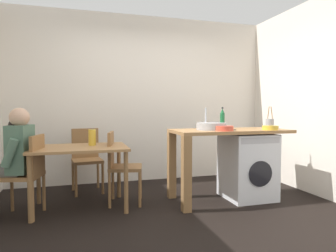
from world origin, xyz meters
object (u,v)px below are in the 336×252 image
Objects in this scene: chair_opposite at (120,163)px; seated_person at (12,156)px; washing_machine at (247,166)px; bottle_tall_green at (222,119)px; dining_table at (80,155)px; colander at (270,128)px; utensil_crock at (270,123)px; chair_person_seat at (28,171)px; chair_spare_by_wall at (86,156)px; mixing_bowl at (224,128)px; vase at (92,137)px.

seated_person reaches higher than chair_opposite.
bottle_tall_green is at bearing 171.20° from washing_machine.
colander is (2.32, -0.40, 0.31)m from dining_table.
dining_table is 2.53m from utensil_crock.
utensil_crock is (3.21, -0.05, 0.32)m from seated_person.
utensil_crock is 0.33m from colander.
bottle_tall_green is at bearing 179.89° from utensil_crock.
washing_machine is 0.71m from bottle_tall_green.
washing_machine is (2.68, -0.07, -0.08)m from chair_person_seat.
chair_person_seat reaches higher than dining_table.
seated_person is at bearing 39.79° from chair_spare_by_wall.
mixing_bowl is 0.63m from colander.
utensil_crock is at bearing -78.87° from seated_person.
colander is (2.87, -0.28, 0.44)m from chair_person_seat.
chair_person_seat is at bearing 179.69° from bottle_tall_green.
utensil_crock is 1.54× the size of vase.
mixing_bowl reaches higher than vase.
chair_spare_by_wall is 4.63× the size of vase.
chair_spare_by_wall is 2.02m from mixing_bowl.
colander is at bearing 87.85° from chair_opposite.
colander is (0.19, -0.22, 0.52)m from washing_machine.
washing_machine is at bearing -79.44° from chair_person_seat.
mixing_bowl reaches higher than chair_person_seat.
chair_spare_by_wall reaches higher than dining_table.
mixing_bowl is at bearing -162.85° from utensil_crock.
vase is at bearing -84.04° from chair_opposite.
colander is at bearing -83.67° from chair_person_seat.
utensil_crock is (2.41, -0.90, 0.48)m from chair_spare_by_wall.
chair_opposite is at bearing -68.01° from chair_person_seat.
vase is at bearing 87.73° from chair_spare_by_wall.
dining_table is 1.22× the size of chair_opposite.
chair_opposite is 2.09m from utensil_crock.
vase reaches higher than chair_opposite.
bottle_tall_green is at bearing 93.59° from chair_opposite.
chair_person_seat and chair_spare_by_wall have the same top height.
washing_machine is at bearing 24.07° from mixing_bowl.
chair_spare_by_wall is 0.75m from vase.
chair_opposite is at bearing 111.31° from chair_spare_by_wall.
utensil_crock reaches higher than chair_spare_by_wall.
chair_spare_by_wall is at bearing 144.26° from mixing_bowl.
bottle_tall_green is (1.31, -0.19, 0.54)m from chair_opposite.
bottle_tall_green is (2.49, -0.05, 0.38)m from seated_person.
chair_person_seat is at bearing -162.83° from vase.
vase reaches higher than washing_machine.
bottle_tall_green reaches higher than washing_machine.
utensil_crock is (2.50, -0.13, 0.35)m from dining_table.
chair_spare_by_wall is at bearing 95.04° from vase.
mixing_bowl is at bearing -12.63° from dining_table.
colander is at bearing -9.76° from dining_table.
mixing_bowl is (1.22, -0.44, 0.45)m from chair_opposite.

